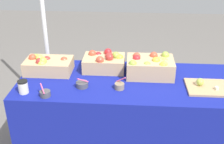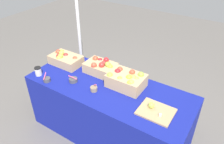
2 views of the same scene
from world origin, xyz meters
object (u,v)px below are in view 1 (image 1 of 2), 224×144
(apple_crate_right, at_px, (150,66))
(coffee_cup, at_px, (23,87))
(cutting_board_front, at_px, (206,87))
(tent_pole, at_px, (44,19))
(apple_crate_left, at_px, (48,65))
(sample_bowl_mid, at_px, (82,84))
(sample_bowl_near, at_px, (119,86))
(sample_bowl_far, at_px, (45,93))
(apple_crate_middle, at_px, (105,62))

(apple_crate_right, xyz_separation_m, coffee_cup, (-0.99, -0.37, -0.03))
(cutting_board_front, relative_size, tent_pole, 0.15)
(apple_crate_left, xyz_separation_m, sample_bowl_mid, (0.35, -0.25, -0.05))
(apple_crate_left, xyz_separation_m, apple_crate_right, (0.90, 0.00, 0.02))
(cutting_board_front, xyz_separation_m, coffee_cup, (-1.43, -0.17, 0.04))
(coffee_cup, height_order, tent_pole, tent_pole)
(sample_bowl_near, xyz_separation_m, coffee_cup, (-0.74, -0.11, 0.03))
(sample_bowl_mid, height_order, sample_bowl_far, sample_bowl_mid)
(sample_bowl_mid, distance_m, coffee_cup, 0.46)
(cutting_board_front, height_order, tent_pole, tent_pole)
(apple_crate_middle, distance_m, tent_pole, 0.78)
(apple_crate_left, distance_m, cutting_board_front, 1.36)
(apple_crate_left, distance_m, apple_crate_middle, 0.50)
(apple_crate_middle, xyz_separation_m, coffee_cup, (-0.59, -0.46, -0.02))
(apple_crate_middle, xyz_separation_m, tent_pole, (-0.63, 0.37, 0.27))
(cutting_board_front, relative_size, sample_bowl_far, 3.49)
(apple_crate_left, relative_size, sample_bowl_far, 4.27)
(tent_pole, bearing_deg, sample_bowl_near, -42.40)
(sample_bowl_mid, distance_m, tent_pole, 0.92)
(cutting_board_front, xyz_separation_m, sample_bowl_near, (-0.69, -0.06, 0.01))
(sample_bowl_far, xyz_separation_m, coffee_cup, (-0.18, 0.04, 0.03))
(cutting_board_front, distance_m, sample_bowl_near, 0.70)
(tent_pole, bearing_deg, apple_crate_right, -23.79)
(apple_crate_left, distance_m, sample_bowl_far, 0.42)
(apple_crate_left, distance_m, coffee_cup, 0.38)
(sample_bowl_near, distance_m, tent_pole, 1.11)
(sample_bowl_near, height_order, coffee_cup, sample_bowl_near)
(cutting_board_front, bearing_deg, apple_crate_left, 171.48)
(apple_crate_right, distance_m, cutting_board_front, 0.49)
(cutting_board_front, bearing_deg, apple_crate_middle, 161.05)
(sample_bowl_near, distance_m, coffee_cup, 0.75)
(apple_crate_right, relative_size, cutting_board_front, 1.20)
(cutting_board_front, bearing_deg, sample_bowl_far, -170.60)
(sample_bowl_mid, height_order, coffee_cup, coffee_cup)
(apple_crate_left, xyz_separation_m, sample_bowl_near, (0.65, -0.26, -0.04))
(sample_bowl_mid, relative_size, tent_pole, 0.05)
(sample_bowl_mid, height_order, tent_pole, tent_pole)
(apple_crate_right, relative_size, sample_bowl_far, 4.19)
(apple_crate_middle, distance_m, cutting_board_front, 0.89)
(sample_bowl_mid, bearing_deg, sample_bowl_near, -1.64)
(apple_crate_right, relative_size, coffee_cup, 3.79)
(sample_bowl_far, bearing_deg, apple_crate_right, 26.77)
(sample_bowl_far, bearing_deg, coffee_cup, 167.78)
(cutting_board_front, height_order, sample_bowl_mid, sample_bowl_mid)
(apple_crate_right, height_order, sample_bowl_mid, apple_crate_right)
(sample_bowl_far, bearing_deg, sample_bowl_near, 15.24)
(sample_bowl_far, relative_size, coffee_cup, 0.90)
(apple_crate_left, bearing_deg, tent_pole, 106.66)
(apple_crate_right, height_order, coffee_cup, apple_crate_right)
(apple_crate_middle, height_order, sample_bowl_far, apple_crate_middle)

